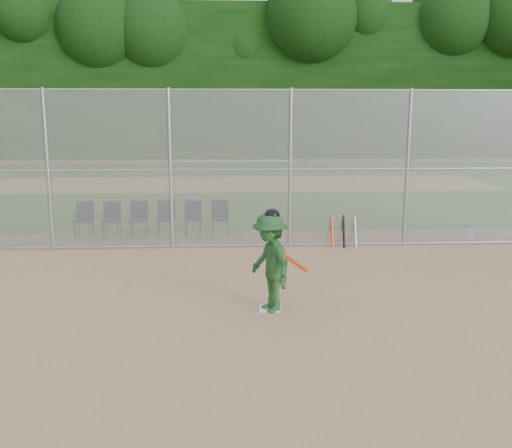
{
  "coord_description": "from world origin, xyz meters",
  "views": [
    {
      "loc": [
        -0.63,
        -9.27,
        3.43
      ],
      "look_at": [
        0.0,
        2.5,
        1.1
      ],
      "focal_mm": 40.0,
      "sensor_mm": 36.0,
      "label": 1
    }
  ],
  "objects_px": {
    "chair_0": "(84,220)",
    "batter_at_plate": "(270,262)",
    "home_plate": "(270,308)",
    "water_cooler": "(468,232)"
  },
  "relations": [
    {
      "from": "home_plate",
      "to": "batter_at_plate",
      "type": "distance_m",
      "value": 0.87
    },
    {
      "from": "home_plate",
      "to": "water_cooler",
      "type": "bearing_deg",
      "value": 42.26
    },
    {
      "from": "home_plate",
      "to": "batter_at_plate",
      "type": "bearing_deg",
      "value": -93.78
    },
    {
      "from": "chair_0",
      "to": "batter_at_plate",
      "type": "bearing_deg",
      "value": -53.08
    },
    {
      "from": "home_plate",
      "to": "batter_at_plate",
      "type": "relative_size",
      "value": 0.21
    },
    {
      "from": "water_cooler",
      "to": "chair_0",
      "type": "relative_size",
      "value": 0.42
    },
    {
      "from": "home_plate",
      "to": "batter_at_plate",
      "type": "height_order",
      "value": "batter_at_plate"
    },
    {
      "from": "water_cooler",
      "to": "batter_at_plate",
      "type": "bearing_deg",
      "value": -137.38
    },
    {
      "from": "home_plate",
      "to": "chair_0",
      "type": "bearing_deg",
      "value": 127.27
    },
    {
      "from": "batter_at_plate",
      "to": "water_cooler",
      "type": "bearing_deg",
      "value": 42.62
    }
  ]
}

